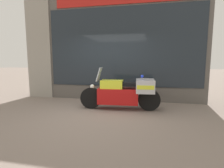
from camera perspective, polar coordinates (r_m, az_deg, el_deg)
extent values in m
plane|color=gray|center=(4.99, -5.30, -9.70)|extent=(60.00, 60.00, 0.00)
cube|color=#56514C|center=(6.71, -0.37, 11.30)|extent=(6.83, 0.40, 3.83)
cube|color=gray|center=(7.88, -21.77, 10.21)|extent=(1.03, 0.55, 3.83)
cube|color=#1E262D|center=(6.42, 3.49, 11.90)|extent=(5.57, 0.02, 2.83)
cube|color=slate|center=(6.74, 3.32, -2.74)|extent=(5.35, 0.30, 0.55)
cube|color=silver|center=(6.77, 3.55, 5.35)|extent=(5.35, 0.02, 1.38)
cube|color=beige|center=(6.64, 3.42, 11.18)|extent=(5.35, 0.30, 0.02)
cube|color=#B7B2A8|center=(7.10, -10.47, 11.16)|extent=(0.18, 0.04, 0.06)
cube|color=navy|center=(6.65, 3.43, 11.52)|extent=(0.18, 0.04, 0.06)
cube|color=#195623|center=(6.61, 18.37, 11.18)|extent=(0.18, 0.04, 0.06)
cube|color=white|center=(7.06, -10.35, 0.99)|extent=(0.19, 0.02, 0.27)
cube|color=orange|center=(6.61, 3.26, 0.66)|extent=(0.19, 0.04, 0.27)
cube|color=yellow|center=(6.58, 17.89, 0.27)|extent=(0.19, 0.02, 0.27)
cylinder|color=black|center=(5.50, -6.86, -4.56)|extent=(0.66, 0.18, 0.66)
cylinder|color=black|center=(5.34, 12.02, -5.05)|extent=(0.66, 0.18, 0.66)
cube|color=#B71414|center=(5.33, 1.97, -3.92)|extent=(1.24, 0.54, 0.47)
cube|color=yellow|center=(5.30, -0.02, -0.23)|extent=(0.69, 0.46, 0.27)
cube|color=black|center=(5.25, 4.97, -0.03)|extent=(0.72, 0.39, 0.10)
cube|color=#B7B7BC|center=(5.25, 10.71, -0.57)|extent=(0.57, 0.74, 0.38)
cube|color=yellow|center=(5.25, 10.71, -0.57)|extent=(0.52, 0.75, 0.11)
cube|color=#B2BCC6|center=(5.33, -4.24, 3.18)|extent=(0.18, 0.33, 0.42)
sphere|color=white|center=(5.43, -6.47, -0.87)|extent=(0.14, 0.14, 0.14)
sphere|color=blue|center=(5.22, 9.83, 2.49)|extent=(0.09, 0.09, 0.09)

